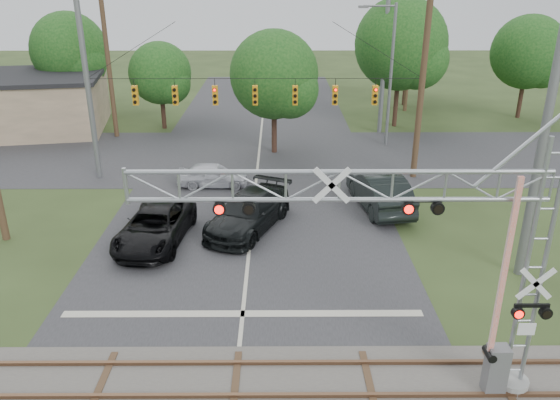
{
  "coord_description": "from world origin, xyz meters",
  "views": [
    {
      "loc": [
        1.27,
        -11.1,
        11.33
      ],
      "look_at": [
        1.36,
        7.5,
        3.64
      ],
      "focal_mm": 35.0,
      "sensor_mm": 36.0,
      "label": 1
    }
  ],
  "objects_px": {
    "traffic_signal_span": "(270,84)",
    "pickup_black": "(155,226)",
    "sedan_silver": "(213,175)",
    "car_dark": "(249,212)",
    "streetlight": "(389,69)",
    "crossing_gantry": "(415,246)"
  },
  "relations": [
    {
      "from": "traffic_signal_span",
      "to": "pickup_black",
      "type": "relative_size",
      "value": 3.37
    },
    {
      "from": "traffic_signal_span",
      "to": "sedan_silver",
      "type": "relative_size",
      "value": 4.75
    },
    {
      "from": "pickup_black",
      "to": "car_dark",
      "type": "xyz_separation_m",
      "value": [
        4.17,
        1.45,
        0.07
      ]
    },
    {
      "from": "streetlight",
      "to": "sedan_silver",
      "type": "bearing_deg",
      "value": -144.0
    },
    {
      "from": "sedan_silver",
      "to": "pickup_black",
      "type": "bearing_deg",
      "value": 165.68
    },
    {
      "from": "pickup_black",
      "to": "streetlight",
      "type": "bearing_deg",
      "value": 55.65
    },
    {
      "from": "crossing_gantry",
      "to": "car_dark",
      "type": "xyz_separation_m",
      "value": [
        -4.98,
        11.1,
        -3.89
      ]
    },
    {
      "from": "sedan_silver",
      "to": "streetlight",
      "type": "height_order",
      "value": "streetlight"
    },
    {
      "from": "crossing_gantry",
      "to": "car_dark",
      "type": "relative_size",
      "value": 1.9
    },
    {
      "from": "sedan_silver",
      "to": "streetlight",
      "type": "bearing_deg",
      "value": -53.89
    },
    {
      "from": "car_dark",
      "to": "sedan_silver",
      "type": "height_order",
      "value": "car_dark"
    },
    {
      "from": "pickup_black",
      "to": "sedan_silver",
      "type": "xyz_separation_m",
      "value": [
        1.84,
        7.16,
        -0.1
      ]
    },
    {
      "from": "crossing_gantry",
      "to": "car_dark",
      "type": "height_order",
      "value": "crossing_gantry"
    },
    {
      "from": "crossing_gantry",
      "to": "traffic_signal_span",
      "type": "distance_m",
      "value": 18.81
    },
    {
      "from": "crossing_gantry",
      "to": "streetlight",
      "type": "distance_m",
      "value": 25.36
    },
    {
      "from": "traffic_signal_span",
      "to": "car_dark",
      "type": "height_order",
      "value": "traffic_signal_span"
    },
    {
      "from": "sedan_silver",
      "to": "traffic_signal_span",
      "type": "bearing_deg",
      "value": -64.85
    },
    {
      "from": "car_dark",
      "to": "sedan_silver",
      "type": "relative_size",
      "value": 1.46
    },
    {
      "from": "streetlight",
      "to": "traffic_signal_span",
      "type": "bearing_deg",
      "value": -140.16
    },
    {
      "from": "car_dark",
      "to": "streetlight",
      "type": "distance_m",
      "value": 17.18
    },
    {
      "from": "crossing_gantry",
      "to": "streetlight",
      "type": "bearing_deg",
      "value": 80.92
    },
    {
      "from": "pickup_black",
      "to": "sedan_silver",
      "type": "height_order",
      "value": "pickup_black"
    }
  ]
}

